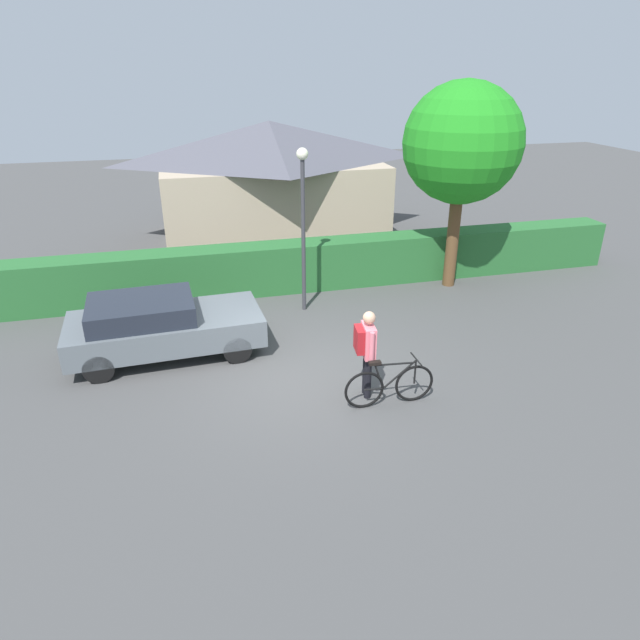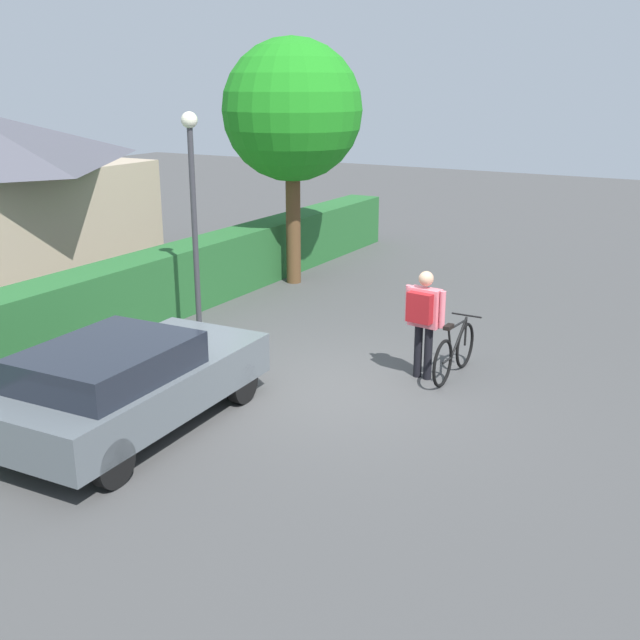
# 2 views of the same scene
# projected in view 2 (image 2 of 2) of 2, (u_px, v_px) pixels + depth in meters

# --- Properties ---
(ground_plane) EXTENTS (60.00, 60.00, 0.00)m
(ground_plane) POSITION_uv_depth(u_px,v_px,m) (337.00, 390.00, 11.73)
(ground_plane) COLOR #454545
(hedge_row) EXTENTS (21.08, 0.90, 1.32)m
(hedge_row) POSITION_uv_depth(u_px,v_px,m) (102.00, 304.00, 13.84)
(hedge_row) COLOR #26612D
(hedge_row) RESTS_ON ground
(parked_car_near) EXTENTS (4.12, 2.00, 1.32)m
(parked_car_near) POSITION_uv_depth(u_px,v_px,m) (128.00, 382.00, 10.16)
(parked_car_near) COLOR slate
(parked_car_near) RESTS_ON ground
(bicycle) EXTENTS (1.72, 0.50, 0.94)m
(bicycle) POSITION_uv_depth(u_px,v_px,m) (454.00, 352.00, 12.15)
(bicycle) COLOR black
(bicycle) RESTS_ON ground
(person_rider) EXTENTS (0.39, 0.69, 1.74)m
(person_rider) POSITION_uv_depth(u_px,v_px,m) (424.00, 314.00, 11.87)
(person_rider) COLOR black
(person_rider) RESTS_ON ground
(street_lamp) EXTENTS (0.28, 0.28, 4.02)m
(street_lamp) POSITION_uv_depth(u_px,v_px,m) (193.00, 195.00, 13.27)
(street_lamp) COLOR #38383D
(street_lamp) RESTS_ON ground
(tree_kerbside) EXTENTS (3.10, 3.10, 5.44)m
(tree_kerbside) POSITION_uv_depth(u_px,v_px,m) (292.00, 111.00, 16.84)
(tree_kerbside) COLOR brown
(tree_kerbside) RESTS_ON ground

